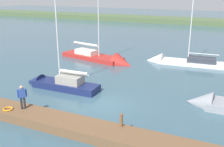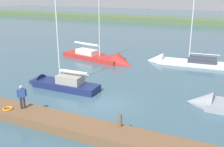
{
  "view_description": "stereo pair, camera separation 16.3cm",
  "coord_description": "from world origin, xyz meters",
  "px_view_note": "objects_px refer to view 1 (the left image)",
  "views": [
    {
      "loc": [
        -8.14,
        16.41,
        8.22
      ],
      "look_at": [
        0.5,
        -2.37,
        1.7
      ],
      "focal_mm": 42.9,
      "sensor_mm": 36.0,
      "label": 1
    },
    {
      "loc": [
        -8.29,
        16.34,
        8.22
      ],
      "look_at": [
        0.5,
        -2.37,
        1.7
      ],
      "focal_mm": 42.9,
      "sensor_mm": 36.0,
      "label": 2
    }
  ],
  "objects_px": {
    "sailboat_mid_channel": "(58,85)",
    "sailboat_far_right": "(102,60)",
    "sailboat_near_dock": "(180,62)",
    "life_ring_buoy": "(8,109)",
    "mooring_post_far": "(121,120)",
    "person_on_dock": "(22,96)"
  },
  "relations": [
    {
      "from": "life_ring_buoy",
      "to": "sailboat_near_dock",
      "type": "height_order",
      "value": "sailboat_near_dock"
    },
    {
      "from": "sailboat_far_right",
      "to": "person_on_dock",
      "type": "distance_m",
      "value": 15.61
    },
    {
      "from": "mooring_post_far",
      "to": "sailboat_far_right",
      "type": "xyz_separation_m",
      "value": [
        8.74,
        -14.93,
        -0.88
      ]
    },
    {
      "from": "mooring_post_far",
      "to": "sailboat_near_dock",
      "type": "xyz_separation_m",
      "value": [
        0.01,
        -17.48,
        -0.82
      ]
    },
    {
      "from": "sailboat_mid_channel",
      "to": "sailboat_far_right",
      "type": "relative_size",
      "value": 0.74
    },
    {
      "from": "sailboat_near_dock",
      "to": "person_on_dock",
      "type": "distance_m",
      "value": 19.31
    },
    {
      "from": "sailboat_mid_channel",
      "to": "sailboat_far_right",
      "type": "xyz_separation_m",
      "value": [
        0.57,
        -9.87,
        -0.14
      ]
    },
    {
      "from": "mooring_post_far",
      "to": "sailboat_near_dock",
      "type": "relative_size",
      "value": 0.07
    },
    {
      "from": "sailboat_near_dock",
      "to": "sailboat_mid_channel",
      "type": "relative_size",
      "value": 1.24
    },
    {
      "from": "mooring_post_far",
      "to": "person_on_dock",
      "type": "height_order",
      "value": "person_on_dock"
    },
    {
      "from": "life_ring_buoy",
      "to": "person_on_dock",
      "type": "relative_size",
      "value": 0.4
    },
    {
      "from": "sailboat_far_right",
      "to": "sailboat_near_dock",
      "type": "bearing_deg",
      "value": 28.69
    },
    {
      "from": "mooring_post_far",
      "to": "sailboat_mid_channel",
      "type": "xyz_separation_m",
      "value": [
        8.17,
        -5.06,
        -0.74
      ]
    },
    {
      "from": "person_on_dock",
      "to": "mooring_post_far",
      "type": "bearing_deg",
      "value": -133.79
    },
    {
      "from": "sailboat_far_right",
      "to": "mooring_post_far",
      "type": "bearing_deg",
      "value": -47.29
    },
    {
      "from": "life_ring_buoy",
      "to": "person_on_dock",
      "type": "distance_m",
      "value": 1.34
    },
    {
      "from": "life_ring_buoy",
      "to": "mooring_post_far",
      "type": "bearing_deg",
      "value": -172.11
    },
    {
      "from": "sailboat_mid_channel",
      "to": "sailboat_near_dock",
      "type": "bearing_deg",
      "value": -123.78
    },
    {
      "from": "sailboat_mid_channel",
      "to": "sailboat_far_right",
      "type": "height_order",
      "value": "sailboat_far_right"
    },
    {
      "from": "sailboat_near_dock",
      "to": "sailboat_far_right",
      "type": "relative_size",
      "value": 0.92
    },
    {
      "from": "sailboat_mid_channel",
      "to": "life_ring_buoy",
      "type": "bearing_deg",
      "value": 93.69
    },
    {
      "from": "mooring_post_far",
      "to": "sailboat_far_right",
      "type": "distance_m",
      "value": 17.32
    }
  ]
}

